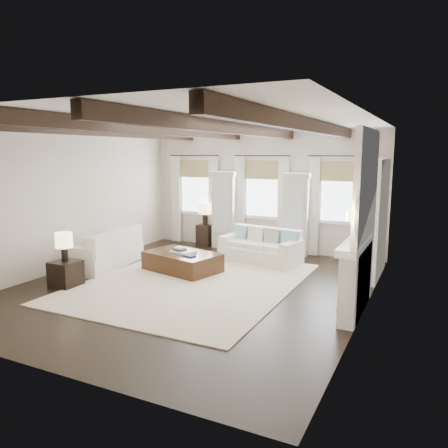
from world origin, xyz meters
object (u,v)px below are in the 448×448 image
at_px(sofa_left, 107,252).
at_px(sofa_back, 261,249).
at_px(side_table_back, 205,235).
at_px(ottoman, 182,262).
at_px(side_table_front, 66,274).

bearing_deg(sofa_left, sofa_back, 32.77).
bearing_deg(side_table_back, sofa_back, -26.91).
height_order(sofa_back, side_table_back, sofa_back).
xyz_separation_m(sofa_left, side_table_back, (0.94, 3.06, -0.05)).
relative_size(ottoman, side_table_front, 3.17).
bearing_deg(ottoman, sofa_left, -152.76).
relative_size(sofa_back, side_table_back, 3.34).
relative_size(sofa_left, side_table_back, 3.48).
height_order(sofa_left, side_table_back, sofa_left).
bearing_deg(side_table_back, sofa_left, -107.11).
bearing_deg(side_table_back, side_table_front, -97.95).
height_order(sofa_left, side_table_front, sofa_left).
xyz_separation_m(ottoman, side_table_back, (-0.85, 2.64, 0.09)).
xyz_separation_m(sofa_back, sofa_left, (-3.08, -1.98, 0.02)).
distance_m(sofa_back, side_table_front, 4.49).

